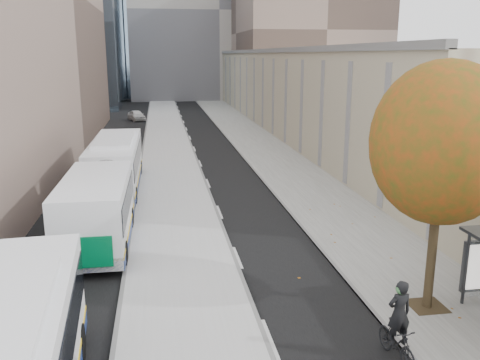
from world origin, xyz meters
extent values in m
cube|color=#B6B6B6|center=(-3.88, 35.00, 0.07)|extent=(4.25, 150.00, 0.15)
cube|color=gray|center=(4.12, 35.00, 0.04)|extent=(4.75, 150.00, 0.08)
cube|color=tan|center=(15.50, 64.00, 4.00)|extent=(18.00, 92.00, 8.00)
cube|color=#A49D96|center=(6.00, 96.00, 15.00)|extent=(30.00, 18.00, 30.00)
cylinder|color=black|center=(3.60, 13.00, 1.70)|extent=(0.28, 0.28, 3.24)
sphere|color=#2A4D13|center=(3.60, 13.00, 5.26)|extent=(4.20, 4.20, 4.20)
cube|color=white|center=(-7.11, 25.42, 1.47)|extent=(2.68, 17.62, 2.93)
cube|color=black|center=(-7.11, 25.42, 2.00)|extent=(2.74, 16.92, 1.02)
cube|color=#016938|center=(-7.11, 16.65, 1.12)|extent=(1.86, 0.07, 1.13)
imported|color=black|center=(1.37, 10.52, 0.53)|extent=(0.66, 1.80, 1.06)
imported|color=black|center=(1.37, 10.52, 1.36)|extent=(0.69, 0.49, 1.78)
sphere|color=#4B8D4E|center=(1.37, 10.52, 2.03)|extent=(0.27, 0.27, 0.27)
imported|color=silver|center=(-7.17, 62.15, 0.62)|extent=(2.51, 3.92, 1.24)
camera|label=1|loc=(-4.49, -0.42, 7.76)|focal=38.00mm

